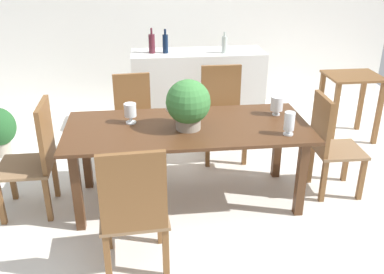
% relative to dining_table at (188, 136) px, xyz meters
% --- Properties ---
extents(ground_plane, '(7.04, 7.04, 0.00)m').
position_rel_dining_table_xyz_m(ground_plane, '(0.00, 0.08, -0.64)').
color(ground_plane, silver).
extents(back_wall, '(6.40, 0.10, 2.60)m').
position_rel_dining_table_xyz_m(back_wall, '(0.00, 2.68, 0.66)').
color(back_wall, white).
rests_on(back_wall, ground).
extents(dining_table, '(2.09, 0.91, 0.74)m').
position_rel_dining_table_xyz_m(dining_table, '(0.00, 0.00, 0.00)').
color(dining_table, '#4C2D19').
rests_on(dining_table, ground).
extents(chair_head_end, '(0.46, 0.47, 0.99)m').
position_rel_dining_table_xyz_m(chair_head_end, '(-1.29, 0.00, -0.10)').
color(chair_head_end, brown).
rests_on(chair_head_end, ground).
extents(chair_near_left, '(0.50, 0.49, 1.01)m').
position_rel_dining_table_xyz_m(chair_near_left, '(-0.46, -0.92, -0.09)').
color(chair_near_left, brown).
rests_on(chair_near_left, ground).
extents(chair_far_right, '(0.47, 0.45, 0.99)m').
position_rel_dining_table_xyz_m(chair_far_right, '(0.47, 0.92, -0.10)').
color(chair_far_right, brown).
rests_on(chair_far_right, ground).
extents(chair_foot_end, '(0.44, 0.43, 0.96)m').
position_rel_dining_table_xyz_m(chair_foot_end, '(1.30, 0.00, -0.12)').
color(chair_foot_end, brown).
rests_on(chair_foot_end, ground).
extents(chair_far_left, '(0.46, 0.50, 0.92)m').
position_rel_dining_table_xyz_m(chair_far_left, '(-0.48, 0.91, -0.14)').
color(chair_far_left, brown).
rests_on(chair_far_left, ground).
extents(flower_centerpiece, '(0.38, 0.37, 0.43)m').
position_rel_dining_table_xyz_m(flower_centerpiece, '(0.00, -0.06, 0.32)').
color(flower_centerpiece, gray).
rests_on(flower_centerpiece, dining_table).
extents(crystal_vase_left, '(0.11, 0.11, 0.18)m').
position_rel_dining_table_xyz_m(crystal_vase_left, '(-0.48, 0.12, 0.21)').
color(crystal_vase_left, silver).
rests_on(crystal_vase_left, dining_table).
extents(crystal_vase_center_near, '(0.11, 0.11, 0.17)m').
position_rel_dining_table_xyz_m(crystal_vase_center_near, '(0.83, 0.17, 0.20)').
color(crystal_vase_center_near, silver).
rests_on(crystal_vase_center_near, dining_table).
extents(crystal_vase_right, '(0.09, 0.09, 0.20)m').
position_rel_dining_table_xyz_m(crystal_vase_right, '(0.80, -0.28, 0.21)').
color(crystal_vase_right, silver).
rests_on(crystal_vase_right, dining_table).
extents(wine_glass, '(0.06, 0.06, 0.15)m').
position_rel_dining_table_xyz_m(wine_glass, '(0.16, 0.31, 0.20)').
color(wine_glass, silver).
rests_on(wine_glass, dining_table).
extents(kitchen_counter, '(1.60, 0.53, 0.97)m').
position_rel_dining_table_xyz_m(kitchen_counter, '(0.31, 1.71, -0.16)').
color(kitchen_counter, silver).
rests_on(kitchen_counter, ground).
extents(wine_bottle_tall, '(0.07, 0.07, 0.28)m').
position_rel_dining_table_xyz_m(wine_bottle_tall, '(-0.08, 1.69, 0.45)').
color(wine_bottle_tall, '#0F1E38').
rests_on(wine_bottle_tall, kitchen_counter).
extents(wine_bottle_clear, '(0.06, 0.06, 0.24)m').
position_rel_dining_table_xyz_m(wine_bottle_clear, '(0.61, 1.61, 0.43)').
color(wine_bottle_clear, '#B2BFB7').
rests_on(wine_bottle_clear, kitchen_counter).
extents(wine_bottle_amber, '(0.07, 0.07, 0.29)m').
position_rel_dining_table_xyz_m(wine_bottle_amber, '(-0.24, 1.70, 0.45)').
color(wine_bottle_amber, '#511E28').
rests_on(wine_bottle_amber, kitchen_counter).
extents(side_table, '(0.61, 0.51, 0.78)m').
position_rel_dining_table_xyz_m(side_table, '(2.04, 1.17, -0.07)').
color(side_table, brown).
rests_on(side_table, ground).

